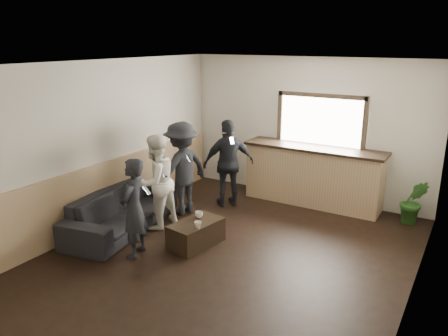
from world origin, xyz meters
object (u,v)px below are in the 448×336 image
Objects in this scene: bar_counter at (313,172)px; potted_plant at (414,202)px; sofa at (122,210)px; cup_b at (198,225)px; coffee_table at (196,233)px; person_b at (156,182)px; cup_a at (199,215)px; person_a at (134,208)px; person_c at (182,168)px; person_d at (229,163)px.

bar_counter is 3.35× the size of potted_plant.
sofa is 1.57m from cup_b.
person_b is (-0.97, 0.23, 0.62)m from coffee_table.
bar_counter reaches higher than cup_a.
person_a is 0.93× the size of person_b.
cup_b is at bearing 110.42° from person_a.
cup_b is 3.83m from potted_plant.
coffee_table is at bearing -136.49° from potted_plant.
cup_b is (0.20, -0.33, 0.00)m from cup_a.
person_a reaches higher than sofa.
bar_counter is 3.67m from sofa.
person_c is at bearing 174.09° from person_a.
coffee_table is 0.51× the size of person_c.
person_b is 0.96× the size of person_d.
cup_a is 3.75m from potted_plant.
cup_a is at bearing 95.29° from person_b.
potted_plant is 0.48× the size of person_d.
cup_a is at bearing 57.04° from person_d.
person_c is at bearing 9.06° from person_d.
coffee_table is at bearing -72.02° from cup_a.
sofa is 1.43m from coffee_table.
person_b reaches higher than cup_a.
person_b is 0.95× the size of person_c.
cup_a is 1.10m from person_a.
bar_counter reaches higher than potted_plant.
bar_counter is 3.10m from person_b.
potted_plant reaches higher than cup_a.
person_d is (-1.36, -0.93, 0.20)m from bar_counter.
person_c is at bearing -170.75° from person_b.
person_b is at bearing 166.36° from coffee_table.
potted_plant is at bearing -1.43° from bar_counter.
person_b is at bearing 24.19° from person_d.
coffee_table is (1.42, 0.13, -0.14)m from sofa.
coffee_table is at bearing 85.61° from person_b.
cup_a is 1.18× the size of cup_b.
person_b reaches higher than potted_plant.
bar_counter reaches higher than person_d.
coffee_table is 1.92m from person_d.
cup_b is at bearing -47.12° from coffee_table.
bar_counter is 1.58× the size of person_c.
bar_counter is 2.87m from coffee_table.
sofa is at bearing -174.67° from coffee_table.
person_d is at bearing -145.62° from bar_counter.
sofa is at bearing -9.36° from person_c.
person_d is (-0.43, 1.75, 0.65)m from coffee_table.
cup_b is at bearing 57.29° from person_c.
coffee_table is 1.53m from person_c.
sofa is at bearing -129.79° from bar_counter.
person_c reaches higher than potted_plant.
coffee_table is 0.51× the size of person_d.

